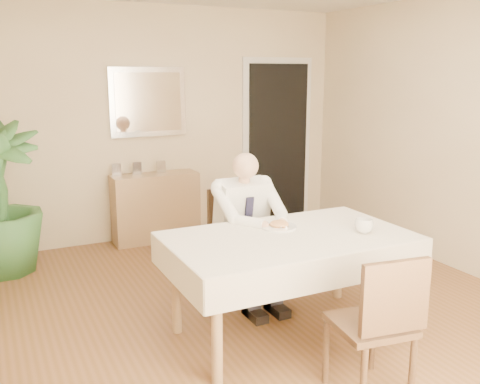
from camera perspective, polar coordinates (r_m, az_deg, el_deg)
name	(u,v)px	position (r m, az deg, el deg)	size (l,w,h in m)	color
room	(261,154)	(3.84, 2.29, 4.06)	(5.00, 5.02, 2.60)	brown
doorway	(277,143)	(6.76, 4.00, 5.22)	(0.96, 0.07, 2.10)	beige
mirror	(148,102)	(6.07, -9.78, 9.43)	(0.86, 0.04, 0.76)	silver
dining_table	(289,247)	(3.82, 5.23, -5.81)	(1.71, 1.01, 0.75)	olive
chair_far	(235,235)	(4.60, -0.49, -4.56)	(0.47, 0.47, 0.91)	#3D2918
chair_near	(380,319)	(3.23, 14.70, -13.00)	(0.47, 0.47, 0.88)	#3D2918
seated_man	(251,223)	(4.30, 1.16, -3.29)	(0.48, 0.72, 1.24)	white
plate	(279,227)	(3.95, 4.19, -3.74)	(0.26, 0.26, 0.02)	white
food	(279,224)	(3.94, 4.20, -3.43)	(0.14, 0.14, 0.06)	#9B6839
knife	(288,226)	(3.92, 5.15, -3.64)	(0.01, 0.01, 0.13)	silver
fork	(279,227)	(3.88, 4.13, -3.80)	(0.01, 0.01, 0.13)	silver
coffee_mug	(364,226)	(3.92, 13.09, -3.53)	(0.13, 0.13, 0.10)	white
sideboard	(156,207)	(6.10, -8.97, -1.63)	(0.96, 0.33, 0.77)	olive
photo_frame_left	(116,170)	(5.96, -13.04, 2.32)	(0.10, 0.02, 0.14)	silver
photo_frame_center	(137,168)	(6.00, -10.93, 2.48)	(0.10, 0.02, 0.14)	silver
photo_frame_right	(161,167)	(6.05, -8.42, 2.66)	(0.10, 0.02, 0.14)	silver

